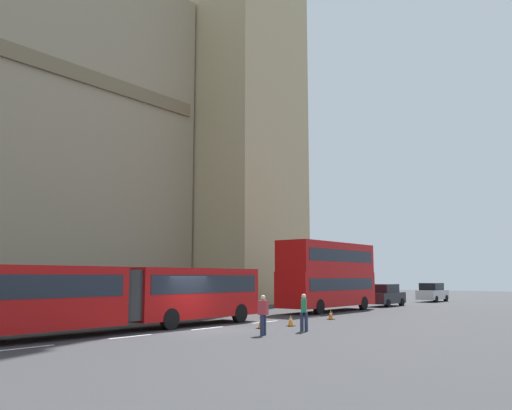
{
  "coord_description": "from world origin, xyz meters",
  "views": [
    {
      "loc": [
        -18.76,
        -18.23,
        2.46
      ],
      "look_at": [
        7.74,
        2.68,
        6.97
      ],
      "focal_mm": 37.82,
      "sensor_mm": 36.0,
      "label": 1
    }
  ],
  "objects": [
    {
      "name": "ground_plane",
      "position": [
        0.0,
        0.0,
        0.0
      ],
      "size": [
        160.0,
        160.0,
        0.0
      ],
      "primitive_type": "plane",
      "color": "#333335"
    },
    {
      "name": "lane_centre_marking",
      "position": [
        -4.05,
        0.0,
        0.01
      ],
      "size": [
        29.8,
        0.16,
        0.01
      ],
      "color": "silver",
      "rests_on": "ground_plane"
    },
    {
      "name": "articulated_bus",
      "position": [
        -3.16,
        1.99,
        1.75
      ],
      "size": [
        17.32,
        2.54,
        2.9
      ],
      "color": "#B20F0F",
      "rests_on": "ground_plane"
    },
    {
      "name": "double_decker_bus",
      "position": [
        15.31,
        2.0,
        2.71
      ],
      "size": [
        9.84,
        2.54,
        4.9
      ],
      "color": "#B20F0F",
      "rests_on": "ground_plane"
    },
    {
      "name": "sedan_lead",
      "position": [
        24.21,
        1.75,
        0.91
      ],
      "size": [
        4.4,
        1.86,
        1.85
      ],
      "color": "black",
      "rests_on": "ground_plane"
    },
    {
      "name": "sedan_trailing",
      "position": [
        35.04,
        1.71,
        0.91
      ],
      "size": [
        4.4,
        1.86,
        1.85
      ],
      "color": "#B7B7BC",
      "rests_on": "ground_plane"
    },
    {
      "name": "traffic_cone_west",
      "position": [
        2.1,
        -2.07,
        0.28
      ],
      "size": [
        0.36,
        0.36,
        0.58
      ],
      "color": "black",
      "rests_on": "ground_plane"
    },
    {
      "name": "traffic_cone_middle",
      "position": [
        4.01,
        -2.49,
        0.28
      ],
      "size": [
        0.36,
        0.36,
        0.58
      ],
      "color": "black",
      "rests_on": "ground_plane"
    },
    {
      "name": "traffic_cone_east",
      "position": [
        8.98,
        -1.89,
        0.28
      ],
      "size": [
        0.36,
        0.36,
        0.58
      ],
      "color": "black",
      "rests_on": "ground_plane"
    },
    {
      "name": "pedestrian_near_cones",
      "position": [
        -0.27,
        -4.02,
        0.91
      ],
      "size": [
        0.36,
        0.43,
        1.69
      ],
      "color": "#262D4C",
      "rests_on": "ground_plane"
    },
    {
      "name": "pedestrian_by_kerb",
      "position": [
        2.19,
        -4.48,
        0.91
      ],
      "size": [
        0.47,
        0.41,
        1.69
      ],
      "color": "#262D4C",
      "rests_on": "ground_plane"
    }
  ]
}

